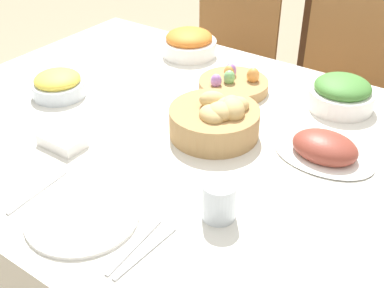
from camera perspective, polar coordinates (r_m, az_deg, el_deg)
name	(u,v)px	position (r m, az deg, el deg)	size (l,w,h in m)	color
dining_table	(210,240)	(1.54, 2.20, -11.25)	(1.81, 1.18, 0.74)	silver
chair_far_left	(226,57)	(2.36, 4.03, 10.21)	(0.45, 0.45, 0.98)	olive
chair_far_center	(337,88)	(2.16, 16.82, 6.36)	(0.43, 0.43, 0.98)	olive
bread_basket	(217,118)	(1.31, 2.97, 3.04)	(0.25, 0.25, 0.12)	#AD8451
egg_basket	(233,84)	(1.57, 4.93, 7.12)	(0.22, 0.22, 0.08)	#AD8451
ham_platter	(324,149)	(1.29, 15.43, -0.58)	(0.27, 0.19, 0.07)	white
pineapple_bowl	(58,84)	(1.58, -15.58, 6.83)	(0.17, 0.17, 0.08)	silver
green_salad_bowl	(341,94)	(1.52, 17.30, 5.72)	(0.20, 0.20, 0.10)	white
carrot_bowl	(189,43)	(1.82, -0.34, 11.87)	(0.20, 0.20, 0.10)	white
dinner_plate	(83,216)	(1.10, -12.85, -8.35)	(0.25, 0.25, 0.01)	white
fork	(37,192)	(1.19, -17.85, -5.43)	(0.02, 0.18, 0.00)	silver
knife	(134,246)	(1.01, -6.83, -11.92)	(0.02, 0.18, 0.00)	silver
spoon	(146,252)	(1.00, -5.50, -12.66)	(0.02, 0.18, 0.00)	silver
drinking_cup	(219,200)	(1.05, 3.22, -6.64)	(0.08, 0.08, 0.09)	silver
butter_dish	(62,141)	(1.33, -15.14, 0.39)	(0.12, 0.08, 0.03)	white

